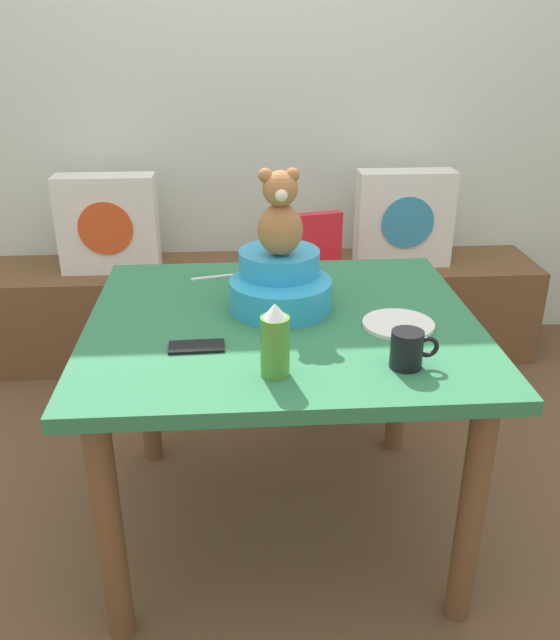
{
  "coord_description": "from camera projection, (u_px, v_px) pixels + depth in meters",
  "views": [
    {
      "loc": [
        -0.12,
        -1.72,
        1.52
      ],
      "look_at": [
        0.0,
        0.1,
        0.69
      ],
      "focal_mm": 37.22,
      "sensor_mm": 36.0,
      "label": 1
    }
  ],
  "objects": [
    {
      "name": "ground_plane",
      "position": [
        282.0,
        522.0,
        2.2
      ],
      "size": [
        8.0,
        8.0,
        0.0
      ],
      "primitive_type": "plane",
      "color": "brown"
    },
    {
      "name": "back_wall",
      "position": [
        259.0,
        72.0,
        3.03
      ],
      "size": [
        4.4,
        0.1,
        2.6
      ],
      "primitive_type": "cube",
      "color": "silver",
      "rests_on": "ground_plane"
    },
    {
      "name": "window_bench",
      "position": [
        264.0,
        310.0,
        3.23
      ],
      "size": [
        2.6,
        0.44,
        0.46
      ],
      "primitive_type": "cube",
      "color": "brown",
      "rests_on": "ground_plane"
    },
    {
      "name": "pillow_floral_left",
      "position": [
        108.0,
        224.0,
        2.98
      ],
      "size": [
        0.44,
        0.15,
        0.44
      ],
      "color": "white",
      "rests_on": "window_bench"
    },
    {
      "name": "pillow_floral_right",
      "position": [
        404.0,
        219.0,
        3.07
      ],
      "size": [
        0.44,
        0.15,
        0.44
      ],
      "color": "white",
      "rests_on": "window_bench"
    },
    {
      "name": "book_stack",
      "position": [
        264.0,
        258.0,
        3.12
      ],
      "size": [
        0.2,
        0.14,
        0.07
      ],
      "primitive_type": "cube",
      "color": "#545E4A",
      "rests_on": "window_bench"
    },
    {
      "name": "dining_table",
      "position": [
        282.0,
        352.0,
        1.94
      ],
      "size": [
        1.11,
        0.98,
        0.74
      ],
      "color": "#2D7247",
      "rests_on": "ground_plane"
    },
    {
      "name": "highchair",
      "position": [
        316.0,
        286.0,
        2.73
      ],
      "size": [
        0.4,
        0.5,
        0.79
      ],
      "color": "red",
      "rests_on": "ground_plane"
    },
    {
      "name": "infant_seat_teal",
      "position": [
        279.0,
        283.0,
        1.95
      ],
      "size": [
        0.3,
        0.33,
        0.16
      ],
      "color": "#2D9ACE",
      "rests_on": "dining_table"
    },
    {
      "name": "teddy_bear",
      "position": [
        279.0,
        215.0,
        1.86
      ],
      "size": [
        0.13,
        0.12,
        0.25
      ],
      "color": "#AA6C3D",
      "rests_on": "infant_seat_teal"
    },
    {
      "name": "ketchup_bottle",
      "position": [
        275.0,
        342.0,
        1.56
      ],
      "size": [
        0.07,
        0.07,
        0.18
      ],
      "color": "#4C8C33",
      "rests_on": "dining_table"
    },
    {
      "name": "coffee_mug",
      "position": [
        408.0,
        349.0,
        1.61
      ],
      "size": [
        0.12,
        0.08,
        0.09
      ],
      "color": "black",
      "rests_on": "dining_table"
    },
    {
      "name": "dinner_plate_near",
      "position": [
        398.0,
        324.0,
        1.84
      ],
      "size": [
        0.2,
        0.2,
        0.01
      ],
      "primitive_type": "cylinder",
      "color": "white",
      "rests_on": "dining_table"
    },
    {
      "name": "cell_phone",
      "position": [
        197.0,
        347.0,
        1.72
      ],
      "size": [
        0.15,
        0.07,
        0.01
      ],
      "primitive_type": "cube",
      "rotation": [
        0.0,
        0.0,
        1.6
      ],
      "color": "black",
      "rests_on": "dining_table"
    },
    {
      "name": "table_fork",
      "position": [
        217.0,
        277.0,
        2.19
      ],
      "size": [
        0.17,
        0.06,
        0.01
      ],
      "primitive_type": "cube",
      "rotation": [
        0.0,
        0.0,
        1.81
      ],
      "color": "silver",
      "rests_on": "dining_table"
    }
  ]
}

